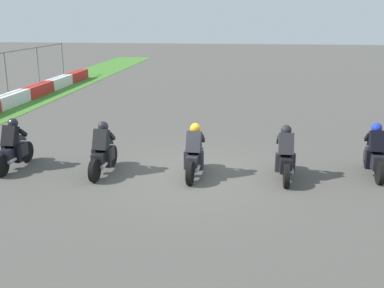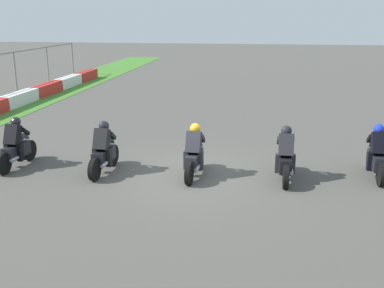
{
  "view_description": "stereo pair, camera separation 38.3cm",
  "coord_description": "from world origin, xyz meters",
  "px_view_note": "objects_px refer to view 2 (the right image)",
  "views": [
    {
      "loc": [
        -12.48,
        -1.47,
        4.44
      ],
      "look_at": [
        0.04,
        0.04,
        0.9
      ],
      "focal_mm": 43.47,
      "sensor_mm": 36.0,
      "label": 1
    },
    {
      "loc": [
        -12.42,
        -1.85,
        4.44
      ],
      "look_at": [
        0.04,
        0.04,
        0.9
      ],
      "focal_mm": 43.47,
      "sensor_mm": 36.0,
      "label": 2
    }
  ],
  "objects_px": {
    "rider_lane_c": "(194,155)",
    "rider_lane_d": "(104,152)",
    "rider_lane_e": "(16,147)",
    "rider_lane_b": "(285,158)",
    "rider_lane_a": "(377,156)"
  },
  "relations": [
    {
      "from": "rider_lane_c",
      "to": "rider_lane_d",
      "type": "xyz_separation_m",
      "value": [
        -0.08,
        2.62,
        0.0
      ]
    },
    {
      "from": "rider_lane_e",
      "to": "rider_lane_c",
      "type": "bearing_deg",
      "value": -87.29
    },
    {
      "from": "rider_lane_c",
      "to": "rider_lane_b",
      "type": "bearing_deg",
      "value": -84.51
    },
    {
      "from": "rider_lane_a",
      "to": "rider_lane_b",
      "type": "relative_size",
      "value": 1.0
    },
    {
      "from": "rider_lane_a",
      "to": "rider_lane_e",
      "type": "distance_m",
      "value": 10.44
    },
    {
      "from": "rider_lane_b",
      "to": "rider_lane_e",
      "type": "xyz_separation_m",
      "value": [
        -0.08,
        7.88,
        0.0
      ]
    },
    {
      "from": "rider_lane_b",
      "to": "rider_lane_d",
      "type": "relative_size",
      "value": 1.0
    },
    {
      "from": "rider_lane_a",
      "to": "rider_lane_d",
      "type": "bearing_deg",
      "value": 96.42
    },
    {
      "from": "rider_lane_a",
      "to": "rider_lane_e",
      "type": "relative_size",
      "value": 1.0
    },
    {
      "from": "rider_lane_c",
      "to": "rider_lane_a",
      "type": "bearing_deg",
      "value": -79.3
    },
    {
      "from": "rider_lane_b",
      "to": "rider_lane_d",
      "type": "height_order",
      "value": "same"
    },
    {
      "from": "rider_lane_b",
      "to": "rider_lane_c",
      "type": "relative_size",
      "value": 1.0
    },
    {
      "from": "rider_lane_c",
      "to": "rider_lane_d",
      "type": "distance_m",
      "value": 2.62
    },
    {
      "from": "rider_lane_b",
      "to": "rider_lane_d",
      "type": "distance_m",
      "value": 5.14
    },
    {
      "from": "rider_lane_a",
      "to": "rider_lane_d",
      "type": "relative_size",
      "value": 1.0
    }
  ]
}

